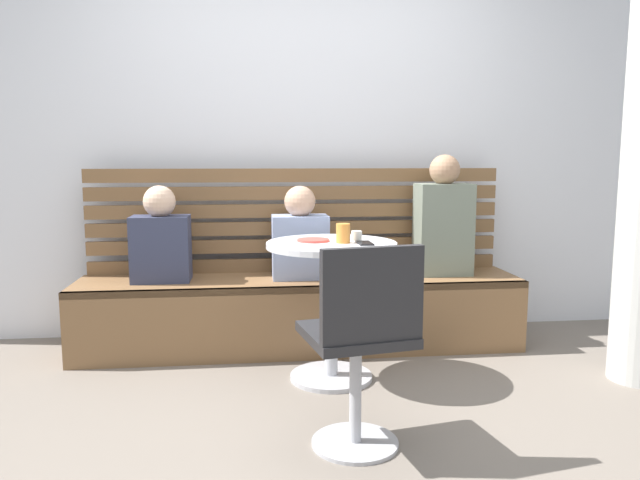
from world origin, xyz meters
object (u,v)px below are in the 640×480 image
object	(u,v)px
plate_small	(313,240)
phone_on_table	(365,243)
cafe_table	(331,284)
person_child_middle	(299,238)
person_child_left	(161,240)
cup_tumbler_orange	(343,233)
white_chair	(362,340)
cup_espresso_small	(357,236)
person_adult	(443,221)
booth_bench	(301,313)

from	to	relation	value
plate_small	phone_on_table	world-z (taller)	plate_small
cafe_table	phone_on_table	distance (m)	0.29
person_child_middle	person_child_left	bearing A→B (deg)	-179.86
person_child_left	cup_tumbler_orange	world-z (taller)	person_child_left
person_child_middle	cup_tumbler_orange	world-z (taller)	person_child_middle
person_child_left	person_child_middle	world-z (taller)	person_child_left
cafe_table	plate_small	bearing A→B (deg)	156.93
person_child_middle	cup_tumbler_orange	xyz separation A→B (m)	(0.18, -0.61, 0.10)
white_chair	cup_espresso_small	bearing A→B (deg)	81.46
person_adult	cup_tumbler_orange	distance (m)	0.96
cup_tumbler_orange	phone_on_table	xyz separation A→B (m)	(0.10, -0.05, -0.05)
cafe_table	phone_on_table	bearing A→B (deg)	-28.32
plate_small	person_child_left	bearing A→B (deg)	148.52
person_adult	person_child_left	distance (m)	1.74
person_adult	plate_small	xyz separation A→B (m)	(-0.88, -0.54, -0.03)
white_chair	cafe_table	bearing A→B (deg)	90.73
cup_tumbler_orange	plate_small	distance (m)	0.17
person_child_left	plate_small	world-z (taller)	person_child_left
person_child_left	plate_small	xyz separation A→B (m)	(0.86, -0.53, 0.06)
person_child_middle	cup_espresso_small	size ratio (longest dim) A/B	10.12
white_chair	person_adult	distance (m)	1.63
person_adult	person_child_middle	size ratio (longest dim) A/B	1.33
person_child_middle	white_chair	bearing A→B (deg)	-84.51
booth_bench	phone_on_table	distance (m)	0.87
person_child_left	cup_tumbler_orange	xyz separation A→B (m)	(1.00, -0.60, 0.10)
plate_small	person_child_middle	bearing A→B (deg)	93.32
cup_tumbler_orange	phone_on_table	bearing A→B (deg)	-23.72
white_chair	phone_on_table	world-z (taller)	white_chair
white_chair	cup_espresso_small	world-z (taller)	white_chair
cafe_table	person_child_left	world-z (taller)	person_child_left
person_child_left	cup_espresso_small	size ratio (longest dim) A/B	10.23
cafe_table	cup_espresso_small	xyz separation A→B (m)	(0.13, 0.01, 0.25)
plate_small	phone_on_table	xyz separation A→B (m)	(0.25, -0.12, -0.00)
booth_bench	cup_tumbler_orange	xyz separation A→B (m)	(0.17, -0.59, 0.57)
cafe_table	cup_tumbler_orange	xyz separation A→B (m)	(0.05, -0.04, 0.27)
cafe_table	person_child_left	bearing A→B (deg)	149.27
cafe_table	person_adult	size ratio (longest dim) A/B	0.98
cup_tumbler_orange	person_child_left	bearing A→B (deg)	148.96
white_chair	cup_tumbler_orange	distance (m)	0.84
cup_tumbler_orange	plate_small	size ratio (longest dim) A/B	0.59
cup_tumbler_orange	booth_bench	bearing A→B (deg)	106.26
cafe_table	person_adult	xyz separation A→B (m)	(0.79, 0.58, 0.26)
phone_on_table	cup_tumbler_orange	bearing A→B (deg)	155.09
person_adult	phone_on_table	size ratio (longest dim) A/B	5.39
person_adult	person_child_left	size ratio (longest dim) A/B	1.32
cafe_table	person_child_left	distance (m)	1.12
cafe_table	person_adult	world-z (taller)	person_adult
person_child_left	cup_tumbler_orange	size ratio (longest dim) A/B	5.73
person_child_middle	plate_small	bearing A→B (deg)	-86.68
booth_bench	cafe_table	world-z (taller)	cafe_table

